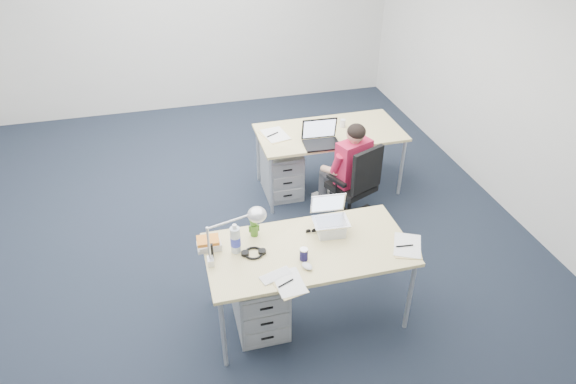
{
  "coord_description": "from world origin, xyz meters",
  "views": [
    {
      "loc": [
        -0.51,
        -4.04,
        3.32
      ],
      "look_at": [
        0.43,
        -0.46,
        0.85
      ],
      "focal_mm": 32.0,
      "sensor_mm": 36.0,
      "label": 1
    }
  ],
  "objects_px": {
    "desk_far": "(330,135)",
    "drawer_pedestal_far": "(282,172)",
    "desk_near": "(308,252)",
    "office_chair": "(352,200)",
    "desk_lamp": "(228,237)",
    "far_cup": "(343,123)",
    "book_stack": "(209,243)",
    "drawer_pedestal_near": "(260,300)",
    "dark_laptop": "(322,134)",
    "can_koozie": "(304,254)",
    "computer_mouse": "(307,266)",
    "silver_laptop": "(331,218)",
    "sunglasses": "(311,231)",
    "cordless_phone": "(211,252)",
    "headphones": "(254,252)",
    "seated_person": "(345,169)",
    "water_bottle": "(235,238)",
    "bear_figurine": "(254,227)",
    "wireless_keyboard": "(276,275)"
  },
  "relations": [
    {
      "from": "desk_far",
      "to": "drawer_pedestal_far",
      "type": "xyz_separation_m",
      "value": [
        -0.55,
        0.02,
        -0.41
      ]
    },
    {
      "from": "desk_far",
      "to": "drawer_pedestal_far",
      "type": "bearing_deg",
      "value": 177.45
    },
    {
      "from": "desk_near",
      "to": "desk_far",
      "type": "height_order",
      "value": "same"
    },
    {
      "from": "desk_far",
      "to": "office_chair",
      "type": "relative_size",
      "value": 1.72
    },
    {
      "from": "desk_lamp",
      "to": "far_cup",
      "type": "bearing_deg",
      "value": 42.95
    },
    {
      "from": "desk_near",
      "to": "book_stack",
      "type": "height_order",
      "value": "book_stack"
    },
    {
      "from": "desk_far",
      "to": "desk_lamp",
      "type": "relative_size",
      "value": 3.41
    },
    {
      "from": "desk_far",
      "to": "desk_lamp",
      "type": "bearing_deg",
      "value": -127.49
    },
    {
      "from": "drawer_pedestal_near",
      "to": "dark_laptop",
      "type": "height_order",
      "value": "dark_laptop"
    },
    {
      "from": "book_stack",
      "to": "drawer_pedestal_near",
      "type": "bearing_deg",
      "value": -32.13
    },
    {
      "from": "can_koozie",
      "to": "computer_mouse",
      "type": "bearing_deg",
      "value": -91.28
    },
    {
      "from": "drawer_pedestal_far",
      "to": "dark_laptop",
      "type": "height_order",
      "value": "dark_laptop"
    },
    {
      "from": "silver_laptop",
      "to": "sunglasses",
      "type": "bearing_deg",
      "value": 167.98
    },
    {
      "from": "drawer_pedestal_far",
      "to": "silver_laptop",
      "type": "distance_m",
      "value": 1.84
    },
    {
      "from": "cordless_phone",
      "to": "far_cup",
      "type": "relative_size",
      "value": 1.63
    },
    {
      "from": "desk_near",
      "to": "headphones",
      "type": "xyz_separation_m",
      "value": [
        -0.43,
        0.04,
        0.06
      ]
    },
    {
      "from": "desk_near",
      "to": "sunglasses",
      "type": "distance_m",
      "value": 0.21
    },
    {
      "from": "seated_person",
      "to": "water_bottle",
      "type": "bearing_deg",
      "value": -158.1
    },
    {
      "from": "seated_person",
      "to": "dark_laptop",
      "type": "xyz_separation_m",
      "value": [
        -0.18,
        0.25,
        0.31
      ]
    },
    {
      "from": "seated_person",
      "to": "book_stack",
      "type": "bearing_deg",
      "value": -164.26
    },
    {
      "from": "desk_lamp",
      "to": "desk_far",
      "type": "bearing_deg",
      "value": 45.13
    },
    {
      "from": "desk_far",
      "to": "far_cup",
      "type": "xyz_separation_m",
      "value": [
        0.17,
        0.07,
        0.09
      ]
    },
    {
      "from": "desk_far",
      "to": "sunglasses",
      "type": "height_order",
      "value": "sunglasses"
    },
    {
      "from": "dark_laptop",
      "to": "book_stack",
      "type": "bearing_deg",
      "value": -131.63
    },
    {
      "from": "bear_figurine",
      "to": "far_cup",
      "type": "height_order",
      "value": "bear_figurine"
    },
    {
      "from": "water_bottle",
      "to": "book_stack",
      "type": "bearing_deg",
      "value": 153.86
    },
    {
      "from": "can_koozie",
      "to": "dark_laptop",
      "type": "relative_size",
      "value": 0.27
    },
    {
      "from": "desk_far",
      "to": "seated_person",
      "type": "distance_m",
      "value": 0.55
    },
    {
      "from": "sunglasses",
      "to": "desk_lamp",
      "type": "relative_size",
      "value": 0.19
    },
    {
      "from": "book_stack",
      "to": "dark_laptop",
      "type": "distance_m",
      "value": 1.93
    },
    {
      "from": "drawer_pedestal_far",
      "to": "cordless_phone",
      "type": "relative_size",
      "value": 3.84
    },
    {
      "from": "can_koozie",
      "to": "dark_laptop",
      "type": "height_order",
      "value": "dark_laptop"
    },
    {
      "from": "headphones",
      "to": "book_stack",
      "type": "height_order",
      "value": "book_stack"
    },
    {
      "from": "headphones",
      "to": "can_koozie",
      "type": "xyz_separation_m",
      "value": [
        0.36,
        -0.16,
        0.04
      ]
    },
    {
      "from": "computer_mouse",
      "to": "dark_laptop",
      "type": "height_order",
      "value": "dark_laptop"
    },
    {
      "from": "drawer_pedestal_near",
      "to": "sunglasses",
      "type": "relative_size",
      "value": 6.03
    },
    {
      "from": "drawer_pedestal_far",
      "to": "can_koozie",
      "type": "distance_m",
      "value": 2.09
    },
    {
      "from": "seated_person",
      "to": "desk_lamp",
      "type": "distance_m",
      "value": 1.97
    },
    {
      "from": "computer_mouse",
      "to": "sunglasses",
      "type": "distance_m",
      "value": 0.43
    },
    {
      "from": "book_stack",
      "to": "cordless_phone",
      "type": "distance_m",
      "value": 0.14
    },
    {
      "from": "sunglasses",
      "to": "silver_laptop",
      "type": "bearing_deg",
      "value": -10.99
    },
    {
      "from": "water_bottle",
      "to": "desk_lamp",
      "type": "xyz_separation_m",
      "value": [
        -0.07,
        -0.1,
        0.11
      ]
    },
    {
      "from": "wireless_keyboard",
      "to": "dark_laptop",
      "type": "xyz_separation_m",
      "value": [
        0.93,
        1.82,
        0.13
      ]
    },
    {
      "from": "computer_mouse",
      "to": "headphones",
      "type": "distance_m",
      "value": 0.44
    },
    {
      "from": "water_bottle",
      "to": "cordless_phone",
      "type": "relative_size",
      "value": 1.79
    },
    {
      "from": "seated_person",
      "to": "wireless_keyboard",
      "type": "height_order",
      "value": "seated_person"
    },
    {
      "from": "seated_person",
      "to": "headphones",
      "type": "distance_m",
      "value": 1.78
    },
    {
      "from": "dark_laptop",
      "to": "can_koozie",
      "type": "bearing_deg",
      "value": -108.83
    },
    {
      "from": "drawer_pedestal_near",
      "to": "computer_mouse",
      "type": "distance_m",
      "value": 0.61
    },
    {
      "from": "computer_mouse",
      "to": "desk_lamp",
      "type": "height_order",
      "value": "desk_lamp"
    }
  ]
}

